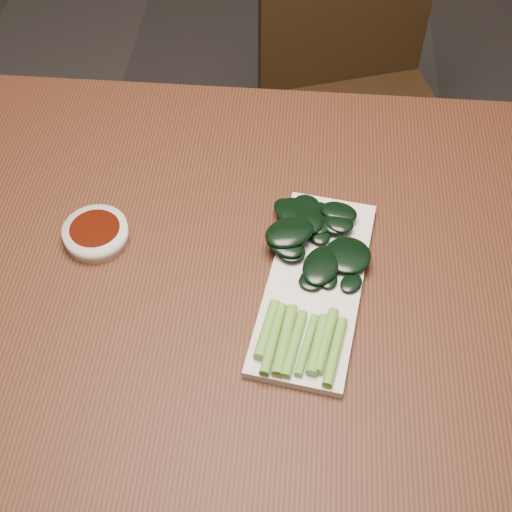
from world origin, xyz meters
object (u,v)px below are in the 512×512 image
Objects in this scene: chair_far at (356,94)px; sauce_bowl at (96,234)px; table at (236,285)px; gai_lan at (309,259)px; serving_plate at (315,285)px.

chair_far is 9.11× the size of sauce_bowl.
table is 4.08× the size of gai_lan.
table is at bearing -4.47° from sauce_bowl.
sauce_bowl is at bearing 175.53° from table.
sauce_bowl is at bearing -139.62° from chair_far.
serving_plate is (0.12, -0.05, 0.08)m from table.
chair_far is at bearing 73.81° from table.
gai_lan reaches higher than table.
sauce_bowl is 0.34m from serving_plate.
chair_far is at bearing 59.20° from sauce_bowl.
table is 0.23m from sauce_bowl.
chair_far reaches higher than sauce_bowl.
sauce_bowl reaches higher than serving_plate.
gai_lan is (-0.01, 0.03, 0.02)m from serving_plate.
gai_lan is at bearing 107.25° from serving_plate.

